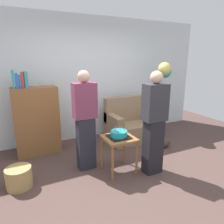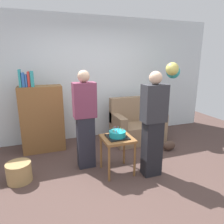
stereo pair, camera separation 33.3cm
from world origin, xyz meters
name	(u,v)px [view 1 (the left image)]	position (x,y,z in m)	size (l,w,h in m)	color
ground_plane	(130,179)	(0.00, 0.00, 0.00)	(8.00, 8.00, 0.00)	#4C3833
wall_back	(85,79)	(0.00, 2.05, 1.35)	(6.00, 0.10, 2.70)	silver
couch	(131,125)	(0.85, 1.41, 0.34)	(1.10, 0.70, 0.96)	#8C7054
bookshelf	(37,120)	(-1.14, 1.57, 0.68)	(0.80, 0.36, 1.61)	brown
side_table	(119,143)	(-0.04, 0.29, 0.51)	(0.48, 0.48, 0.60)	brown
birthday_cake	(119,134)	(-0.04, 0.29, 0.65)	(0.32, 0.32, 0.17)	black
person_blowing_candles	(85,121)	(-0.48, 0.64, 0.83)	(0.36, 0.22, 1.63)	#23232D
person_holding_cake	(154,123)	(0.44, 0.05, 0.83)	(0.36, 0.22, 1.63)	black
wicker_basket	(19,178)	(-1.53, 0.53, 0.15)	(0.36, 0.36, 0.30)	#A88451
handbag	(164,143)	(1.23, 0.69, 0.10)	(0.28, 0.14, 0.20)	#473328
balloon_bunch	(165,70)	(1.66, 1.33, 1.55)	(0.38, 0.38, 1.72)	silver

